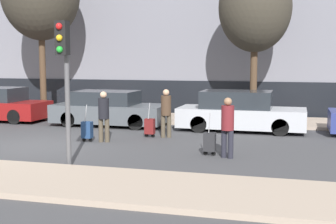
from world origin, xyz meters
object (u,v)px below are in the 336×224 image
trolley_left (87,130)px  pedestrian_center (166,110)px  pedestrian_left (104,114)px  pedestrian_right (228,124)px  trolley_center (150,126)px  trolley_right (210,142)px  traffic_light (64,64)px  parked_car_2 (240,112)px  parked_car_1 (109,109)px  bare_tree_down_street (255,8)px

trolley_left → pedestrian_center: (2.21, 1.45, 0.54)m
pedestrian_left → pedestrian_center: pedestrian_center is taller
trolley_left → pedestrian_right: 4.86m
trolley_center → trolley_right: trolley_right is taller
traffic_light → pedestrian_left: bearing=98.5°
parked_car_2 → pedestrian_left: size_ratio=2.84×
parked_car_1 → bare_tree_down_street: bearing=20.5°
trolley_left → pedestrian_left: bearing=9.3°
trolley_left → bare_tree_down_street: bearing=50.1°
parked_car_2 → trolley_left: bearing=-140.7°
trolley_left → traffic_light: size_ratio=0.34×
pedestrian_center → pedestrian_right: size_ratio=1.00×
trolley_left → trolley_right: 4.29m
pedestrian_left → trolley_center: 1.76m
parked_car_2 → pedestrian_left: pedestrian_left is taller
pedestrian_center → trolley_right: pedestrian_center is taller
trolley_left → pedestrian_right: (4.67, -1.25, 0.53)m
trolley_right → bare_tree_down_street: bearing=85.2°
pedestrian_left → parked_car_2: bearing=33.0°
trolley_left → trolley_right: size_ratio=1.01×
pedestrian_left → trolley_right: (3.61, -1.15, -0.54)m
parked_car_1 → traffic_light: size_ratio=1.27×
pedestrian_left → trolley_right: bearing=-26.9°
trolley_left → pedestrian_center: pedestrian_center is taller
pedestrian_left → traffic_light: (0.53, -3.51, 1.61)m
trolley_center → pedestrian_right: bearing=-40.7°
pedestrian_right → pedestrian_left: bearing=-176.9°
pedestrian_right → bare_tree_down_street: (0.04, 6.88, 3.72)m
parked_car_2 → pedestrian_center: size_ratio=2.82×
trolley_right → bare_tree_down_street: size_ratio=0.19×
parked_car_2 → trolley_left: (-4.42, -3.61, -0.30)m
trolley_right → parked_car_2: bearing=86.7°
bare_tree_down_street → pedestrian_left: bearing=-127.0°
parked_car_1 → trolley_right: bearing=-43.5°
trolley_center → bare_tree_down_street: bare_tree_down_street is taller
trolley_center → trolley_right: bearing=-43.8°
traffic_light → bare_tree_down_street: size_ratio=0.56×
trolley_left → pedestrian_right: size_ratio=0.73×
pedestrian_right → trolley_left: bearing=-173.9°
trolley_center → pedestrian_right: pedestrian_right is taller
parked_car_2 → trolley_center: size_ratio=3.92×
trolley_right → bare_tree_down_street: bare_tree_down_street is taller
pedestrian_right → traffic_light: traffic_light is taller
parked_car_1 → pedestrian_left: pedestrian_left is taller
parked_car_1 → traffic_light: traffic_light is taller
pedestrian_center → trolley_center: (-0.54, -0.12, -0.55)m
bare_tree_down_street → trolley_left: bearing=-129.9°
pedestrian_center → bare_tree_down_street: 6.13m
trolley_center → pedestrian_right: size_ratio=0.72×
parked_car_1 → bare_tree_down_street: bare_tree_down_street is taller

